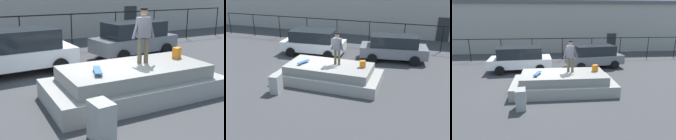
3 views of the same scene
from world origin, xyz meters
The scene contains 10 objects.
ground_plane centered at (0.00, 0.00, 0.00)m, with size 60.00×60.00×0.00m, color #38383A.
concrete_ledge centered at (0.77, -0.40, 0.45)m, with size 5.41×2.59×0.99m.
skateboarder centered at (1.16, -0.25, 1.96)m, with size 0.77×0.30×1.69m.
skateboard centered at (-0.58, -0.67, 1.09)m, with size 0.44×0.80×0.12m.
backpack centered at (2.51, -0.23, 1.17)m, with size 0.28×0.20×0.36m, color orange.
car_white_hatchback_near centered at (-1.98, 3.80, 0.92)m, with size 4.48×2.42×1.73m.
car_grey_hatchback_mid centered at (3.55, 4.21, 0.90)m, with size 4.47×2.43×1.70m.
utility_box centered at (-1.26, -2.38, 0.46)m, with size 0.44×0.60×0.92m, color gray.
fence_row centered at (0.00, 7.04, 1.40)m, with size 24.06×0.06×1.96m.
warehouse_building centered at (0.00, 14.53, 2.67)m, with size 35.24×8.83×5.33m.
Camera 3 is at (-0.12, -10.32, 4.02)m, focal length 31.46 mm.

